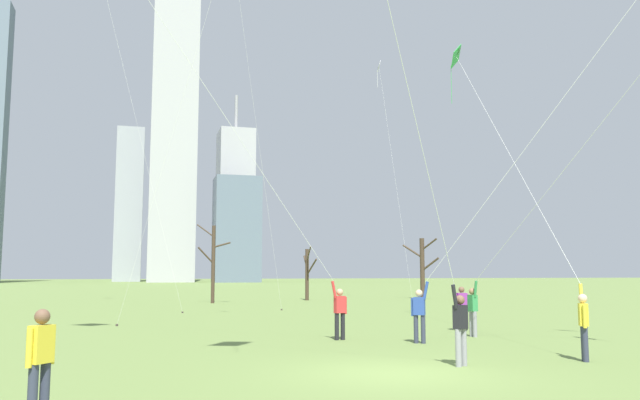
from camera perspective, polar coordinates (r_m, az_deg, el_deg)
ground_plane at (r=14.12m, az=6.73°, el=-15.21°), size 400.00×400.00×0.00m
kite_flyer_far_back_teal at (r=13.68m, az=8.71°, el=5.55°), size 6.73×5.24×16.44m
kite_flyer_midfield_left_pink at (r=19.53m, az=11.93°, el=-5.57°), size 6.53×6.40×12.52m
kite_flyer_midfield_right_yellow at (r=21.32m, az=16.10°, el=-5.87°), size 2.87×8.52×9.76m
kite_flyer_foreground_left_purple at (r=19.79m, az=-4.59°, el=0.16°), size 10.35×1.81×15.22m
kite_flyer_midfield_center_green at (r=19.06m, az=19.57°, el=-3.64°), size 3.38×12.20×12.36m
bystander_watching_nearby at (r=10.23m, az=-23.81°, el=-12.94°), size 0.37×0.42×1.62m
bystander_strolling_midfield at (r=24.29m, az=12.61°, el=-9.28°), size 0.51×0.23×1.62m
distant_kite_low_near_trees_white at (r=50.79m, az=5.56°, el=10.15°), size 0.31×6.22×18.95m
distant_kite_high_overhead_blue at (r=37.20m, az=-7.10°, el=16.33°), size 3.74×2.25×20.03m
bare_tree_rightmost at (r=51.95m, az=9.19°, el=-5.89°), size 2.13×2.72×4.88m
bare_tree_center at (r=45.46m, az=-9.58°, el=-5.48°), size 2.35×0.85×5.55m
bare_tree_left_of_center at (r=49.25m, az=-1.14°, el=-6.47°), size 0.66×3.12×4.11m
skyline_wide_slab at (r=145.07m, az=-12.94°, el=6.74°), size 9.93×6.59×69.89m
skyline_short_annex at (r=139.31m, az=-7.50°, el=-2.65°), size 9.79×8.50×22.75m
skyline_tall_tower at (r=155.59m, az=-16.75°, el=-0.43°), size 6.17×9.19×35.68m
skyline_mid_tower_left at (r=155.31m, az=-7.66°, el=-0.47°), size 8.36×10.47×45.64m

